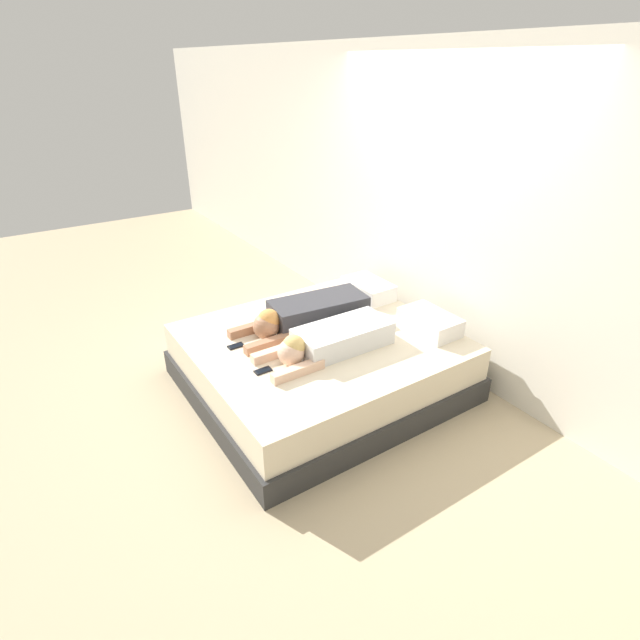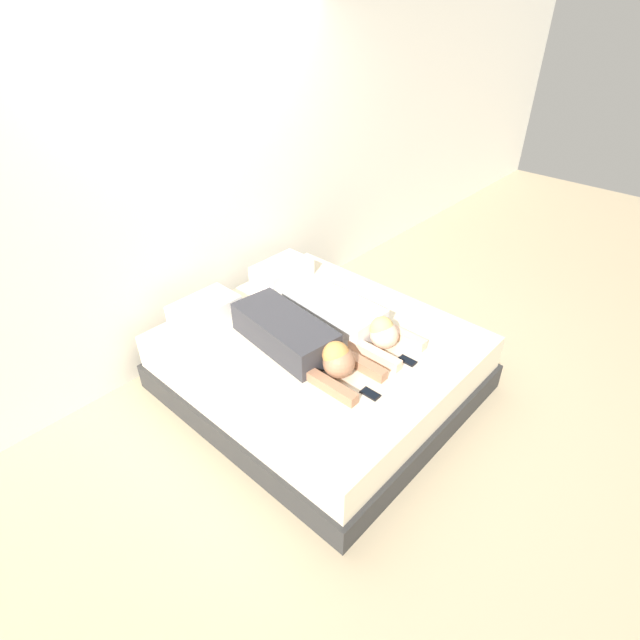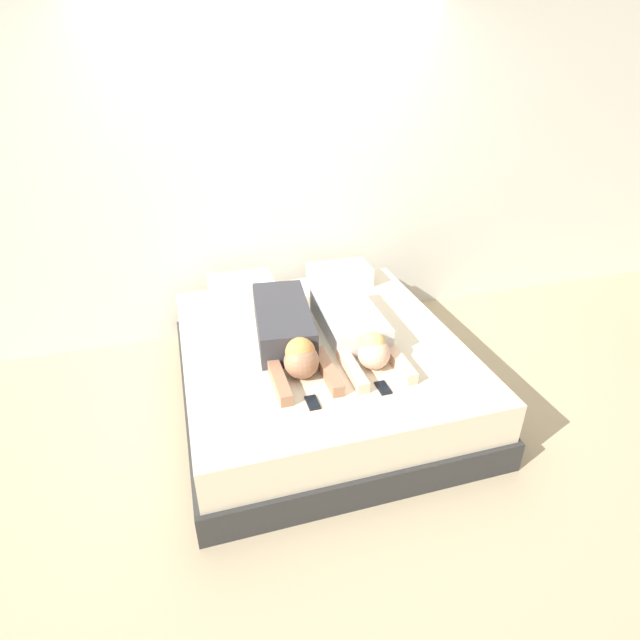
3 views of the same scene
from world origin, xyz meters
The scene contains 9 objects.
ground_plane centered at (0.00, 0.00, 0.00)m, with size 12.00×12.00×0.00m, color tan.
wall_back centered at (0.00, 1.16, 1.30)m, with size 12.00×0.06×2.60m.
bed centered at (0.00, 0.00, 0.23)m, with size 1.84×2.02×0.47m.
pillow_head_left centered at (-0.40, 0.80, 0.54)m, with size 0.48×0.30×0.15m.
pillow_head_right centered at (0.40, 0.80, 0.54)m, with size 0.48×0.30×0.15m.
person_left centered at (-0.22, 0.01, 0.57)m, with size 0.43×1.17×0.24m.
person_right centered at (0.22, -0.06, 0.56)m, with size 0.37×1.07×0.23m.
cell_phone_left centered at (-0.23, -0.63, 0.47)m, with size 0.07×0.12×0.01m.
cell_phone_right centered at (0.20, -0.61, 0.47)m, with size 0.07×0.12×0.01m.
Camera 2 is at (-2.11, -1.92, 2.59)m, focal length 28.00 mm.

